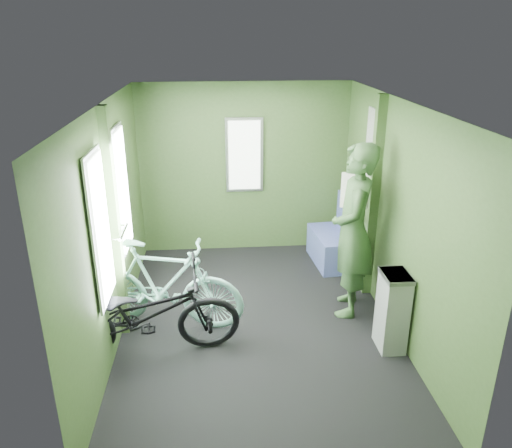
% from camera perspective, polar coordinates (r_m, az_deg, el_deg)
% --- Properties ---
extents(room, '(4.00, 4.02, 2.31)m').
position_cam_1_polar(room, '(4.81, -0.38, 3.45)').
color(room, black).
rests_on(room, ground).
extents(bicycle_black, '(1.81, 0.89, 1.00)m').
position_cam_1_polar(bicycle_black, '(5.05, -12.08, -14.45)').
color(bicycle_black, black).
rests_on(bicycle_black, ground).
extents(bicycle_mint, '(1.75, 0.96, 1.04)m').
position_cam_1_polar(bicycle_mint, '(5.44, -10.17, -11.43)').
color(bicycle_mint, '#7DBEB2').
rests_on(bicycle_mint, ground).
extents(passenger, '(0.61, 0.79, 1.88)m').
position_cam_1_polar(passenger, '(5.33, 11.02, -0.80)').
color(passenger, '#33522D').
rests_on(passenger, ground).
extents(waste_box, '(0.24, 0.33, 0.80)m').
position_cam_1_polar(waste_box, '(5.02, 15.31, -9.59)').
color(waste_box, gray).
rests_on(waste_box, ground).
extents(bench_seat, '(0.53, 0.87, 0.88)m').
position_cam_1_polar(bench_seat, '(6.68, 8.89, -2.31)').
color(bench_seat, navy).
rests_on(bench_seat, ground).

